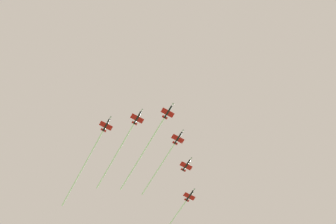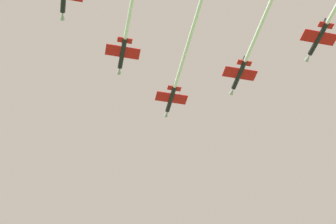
% 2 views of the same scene
% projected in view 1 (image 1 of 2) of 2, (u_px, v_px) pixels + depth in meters
% --- Properties ---
extents(jet_lead, '(77.65, 17.62, 2.66)m').
position_uv_depth(jet_lead, '(151.00, 140.00, 236.78)').
color(jet_lead, black).
extents(jet_port_inner, '(60.50, 14.56, 2.66)m').
position_uv_depth(jet_port_inner, '(166.00, 156.00, 242.16)').
color(jet_port_inner, black).
extents(jet_starboard_inner, '(71.32, 16.49, 2.66)m').
position_uv_depth(jet_starboard_inner, '(123.00, 143.00, 236.70)').
color(jet_starboard_inner, black).
extents(jet_port_outer, '(12.85, 9.55, 2.66)m').
position_uv_depth(jet_port_outer, '(187.00, 165.00, 244.14)').
color(jet_port_outer, black).
extents(jet_starboard_outer, '(83.01, 18.58, 2.66)m').
position_uv_depth(jet_starboard_outer, '(90.00, 155.00, 240.94)').
color(jet_starboard_outer, black).
extents(jet_center_rear, '(80.90, 18.20, 2.66)m').
position_uv_depth(jet_center_rear, '(172.00, 220.00, 263.48)').
color(jet_center_rear, black).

